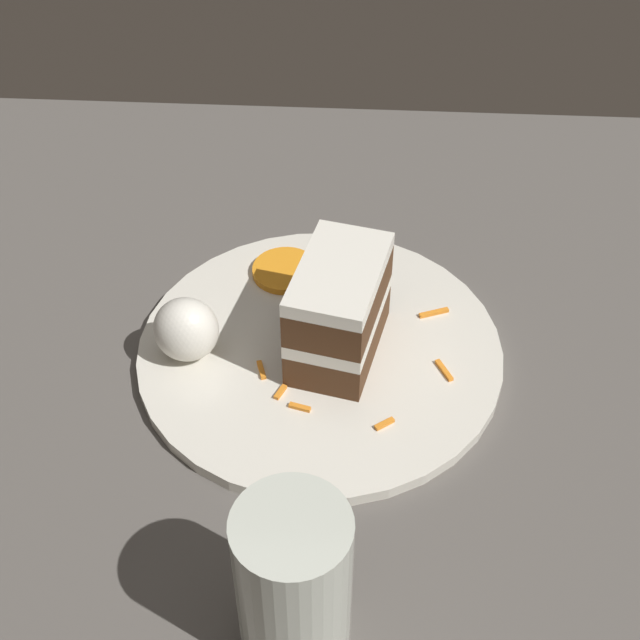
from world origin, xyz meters
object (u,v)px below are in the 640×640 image
at_px(cream_dollop, 186,330).
at_px(orange_garnish, 285,270).
at_px(drinking_glass, 294,591).
at_px(cake_slice, 339,309).
at_px(plate, 320,351).

distance_m(cream_dollop, orange_garnish, 0.12).
bearing_deg(cream_dollop, orange_garnish, -123.66).
height_order(cream_dollop, drinking_glass, drinking_glass).
height_order(cake_slice, cream_dollop, cake_slice).
xyz_separation_m(cake_slice, drinking_glass, (0.02, 0.24, -0.00)).
bearing_deg(orange_garnish, drinking_glass, 96.00).
xyz_separation_m(plate, drinking_glass, (0.00, 0.24, 0.05)).
bearing_deg(cream_dollop, cake_slice, -173.53).
xyz_separation_m(cake_slice, orange_garnish, (0.05, -0.09, -0.04)).
height_order(cream_dollop, orange_garnish, cream_dollop).
height_order(plate, cream_dollop, cream_dollop).
bearing_deg(cake_slice, drinking_glass, -81.07).
distance_m(cream_dollop, drinking_glass, 0.25).
height_order(plate, drinking_glass, drinking_glass).
distance_m(plate, orange_garnish, 0.10).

